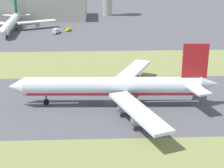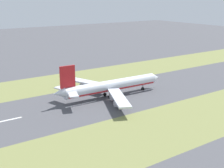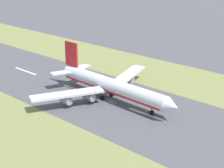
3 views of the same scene
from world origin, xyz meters
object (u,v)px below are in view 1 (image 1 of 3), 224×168
object	(u,v)px
apron_car	(69,30)
service_truck	(56,31)
airplane_parked_apron	(12,22)
airplane_main_jet	(118,87)
terminal_building	(20,7)

from	to	relation	value
apron_car	service_truck	bearing A→B (deg)	132.62
airplane_parked_apron	apron_car	bearing A→B (deg)	-95.48
airplane_main_jet	terminal_building	bearing A→B (deg)	20.79
service_truck	apron_car	xyz separation A→B (m)	(6.24, -6.78, -0.66)
terminal_building	apron_car	world-z (taller)	terminal_building
service_truck	airplane_parked_apron	bearing A→B (deg)	71.06
airplane_main_jet	service_truck	world-z (taller)	airplane_main_jet
airplane_main_jet	apron_car	size ratio (longest dim) A/B	14.35
airplane_main_jet	apron_car	xyz separation A→B (m)	(113.96, 23.48, -5.02)
airplane_parked_apron	apron_car	distance (m)	35.05
airplane_main_jet	terminal_building	world-z (taller)	airplane_main_jet
terminal_building	apron_car	xyz separation A→B (m)	(-46.74, -37.54, -6.82)
terminal_building	apron_car	size ratio (longest dim) A/B	20.22
airplane_main_jet	terminal_building	distance (m)	171.91
apron_car	airplane_parked_apron	bearing A→B (deg)	84.52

